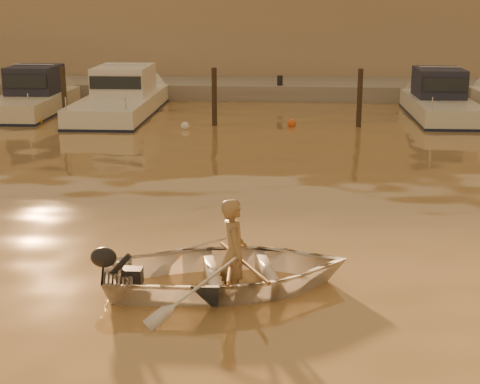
# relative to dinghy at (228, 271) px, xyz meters

# --- Properties ---
(ground_plane) EXTENTS (160.00, 160.00, 0.00)m
(ground_plane) POSITION_rel_dinghy_xyz_m (-1.44, 0.74, -0.28)
(ground_plane) COLOR olive
(ground_plane) RESTS_ON ground
(dinghy) EXTENTS (4.39, 3.54, 0.81)m
(dinghy) POSITION_rel_dinghy_xyz_m (0.00, 0.00, 0.00)
(dinghy) COLOR silver
(dinghy) RESTS_ON ground_plane
(person) EXTENTS (0.54, 0.71, 1.75)m
(person) POSITION_rel_dinghy_xyz_m (0.10, 0.02, 0.29)
(person) COLOR olive
(person) RESTS_ON dinghy
(outboard_motor) EXTENTS (0.96, 0.58, 0.70)m
(outboard_motor) POSITION_rel_dinghy_xyz_m (-1.47, -0.32, -0.00)
(outboard_motor) COLOR black
(outboard_motor) RESTS_ON dinghy
(oar_port) EXTENTS (0.91, 1.94, 0.13)m
(oar_port) POSITION_rel_dinghy_xyz_m (0.24, 0.05, 0.14)
(oar_port) COLOR brown
(oar_port) RESTS_ON dinghy
(oar_starboard) EXTENTS (0.14, 2.10, 0.13)m
(oar_starboard) POSITION_rel_dinghy_xyz_m (0.05, 0.01, 0.14)
(oar_starboard) COLOR brown
(oar_starboard) RESTS_ON dinghy
(moored_boat_1) EXTENTS (2.21, 6.58, 1.75)m
(moored_boat_1) POSITION_rel_dinghy_xyz_m (-8.92, 16.74, 0.34)
(moored_boat_1) COLOR beige
(moored_boat_1) RESTS_ON ground_plane
(moored_boat_2) EXTENTS (2.52, 8.36, 1.75)m
(moored_boat_2) POSITION_rel_dinghy_xyz_m (-5.45, 16.74, 0.34)
(moored_boat_2) COLOR white
(moored_boat_2) RESTS_ON ground_plane
(moored_boat_4) EXTENTS (2.13, 6.61, 1.75)m
(moored_boat_4) POSITION_rel_dinghy_xyz_m (6.56, 16.74, 0.34)
(moored_boat_4) COLOR beige
(moored_boat_4) RESTS_ON ground_plane
(piling_1) EXTENTS (0.18, 0.18, 2.20)m
(piling_1) POSITION_rel_dinghy_xyz_m (-6.94, 14.54, 0.62)
(piling_1) COLOR #2D2319
(piling_1) RESTS_ON ground_plane
(piling_2) EXTENTS (0.18, 0.18, 2.20)m
(piling_2) POSITION_rel_dinghy_xyz_m (-1.64, 14.54, 0.62)
(piling_2) COLOR #2D2319
(piling_2) RESTS_ON ground_plane
(piling_3) EXTENTS (0.18, 0.18, 2.20)m
(piling_3) POSITION_rel_dinghy_xyz_m (3.36, 14.54, 0.62)
(piling_3) COLOR #2D2319
(piling_3) RESTS_ON ground_plane
(fender_b) EXTENTS (0.30, 0.30, 0.30)m
(fender_b) POSITION_rel_dinghy_xyz_m (-7.91, 14.47, -0.18)
(fender_b) COLOR orange
(fender_b) RESTS_ON ground_plane
(fender_c) EXTENTS (0.30, 0.30, 0.30)m
(fender_c) POSITION_rel_dinghy_xyz_m (-2.57, 13.74, -0.18)
(fender_c) COLOR silver
(fender_c) RESTS_ON ground_plane
(fender_d) EXTENTS (0.30, 0.30, 0.30)m
(fender_d) POSITION_rel_dinghy_xyz_m (1.05, 14.54, -0.18)
(fender_d) COLOR #CD5018
(fender_d) RESTS_ON ground_plane
(fender_e) EXTENTS (0.30, 0.30, 0.30)m
(fender_e) POSITION_rel_dinghy_xyz_m (6.19, 14.14, -0.18)
(fender_e) COLOR white
(fender_e) RESTS_ON ground_plane
(quay) EXTENTS (52.00, 4.00, 1.00)m
(quay) POSITION_rel_dinghy_xyz_m (-1.44, 22.24, -0.13)
(quay) COLOR gray
(quay) RESTS_ON ground_plane
(waterfront_building) EXTENTS (46.00, 7.00, 4.80)m
(waterfront_building) POSITION_rel_dinghy_xyz_m (-1.44, 27.74, 2.12)
(waterfront_building) COLOR #9E8466
(waterfront_building) RESTS_ON quay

